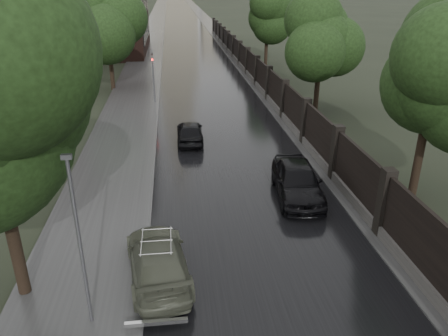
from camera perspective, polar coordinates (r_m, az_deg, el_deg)
road at (r=198.49m, az=-6.31°, el=20.83°), size 8.00×420.00×0.02m
sidewalk_left at (r=198.49m, az=-8.16°, el=20.77°), size 4.00×420.00×0.16m
verge_right at (r=198.64m, az=-4.61°, el=20.91°), size 3.00×420.00×0.08m
fence_right at (r=41.71m, az=3.79°, el=12.63°), size 0.45×75.72×2.70m
tree_left_far at (r=38.78m, az=-15.02°, el=17.42°), size 4.25×4.25×7.39m
tree_right_a at (r=19.68m, az=25.61°, el=9.80°), size 4.08×4.08×7.01m
tree_right_b at (r=32.23m, az=12.57°, el=16.02°), size 4.08×4.08×7.01m
tree_right_c at (r=49.52m, az=5.67°, el=18.89°), size 4.08×4.08×7.01m
lamp_post at (r=11.84m, az=-18.31°, el=-9.33°), size 0.25×0.12×5.11m
traffic_light at (r=33.91m, az=-9.25°, el=12.24°), size 0.16×0.32×4.00m
volga_sedan at (r=14.32m, az=-8.65°, el=-11.75°), size 2.41×4.70×1.31m
hatchback_left at (r=25.68m, az=-4.48°, el=4.77°), size 1.57×3.75×1.27m
car_right_near at (r=19.24m, az=9.56°, el=-1.61°), size 2.27×4.80×1.59m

